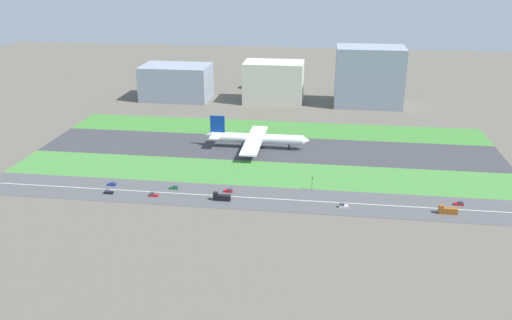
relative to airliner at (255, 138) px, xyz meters
name	(u,v)px	position (x,y,z in m)	size (l,w,h in m)	color
ground_plane	(268,149)	(8.40, 0.00, -6.23)	(800.00, 800.00, 0.00)	#5B564C
runway	(268,148)	(8.40, 0.00, -6.18)	(280.00, 46.00, 0.10)	#38383D
grass_median_north	(275,129)	(8.40, 41.00, -6.18)	(280.00, 36.00, 0.10)	#3D7A33
grass_median_south	(260,173)	(8.40, -41.00, -6.18)	(280.00, 36.00, 0.10)	#427F38
highway	(251,198)	(8.40, -73.00, -6.18)	(280.00, 28.00, 0.10)	#4C4C4F
highway_centerline	(251,198)	(8.40, -73.00, -6.13)	(266.00, 0.50, 0.01)	silver
airliner	(255,138)	(0.00, 0.00, 0.00)	(65.00, 56.00, 19.70)	white
car_6	(112,184)	(-65.23, -68.00, -5.31)	(4.40, 1.80, 2.00)	navy
car_3	(343,206)	(52.98, -78.00, -5.31)	(4.40, 1.80, 2.00)	silver
car_5	(108,192)	(-63.15, -78.00, -5.31)	(4.40, 1.80, 2.00)	black
truck_1	(447,210)	(100.50, -78.00, -4.56)	(8.40, 2.50, 4.00)	brown
car_2	(459,204)	(107.95, -68.00, -5.31)	(4.40, 1.80, 2.00)	#B2191E
car_1	(229,191)	(-3.79, -68.00, -5.31)	(4.40, 1.80, 2.00)	#B2191E
car_4	(153,195)	(-39.90, -78.00, -5.31)	(4.40, 1.80, 2.00)	#B2191E
truck_0	(221,197)	(-5.60, -78.00, -4.56)	(8.40, 2.50, 4.00)	black
car_0	(174,187)	(-32.06, -68.00, -5.31)	(4.40, 1.80, 2.00)	#19662D
traffic_light	(312,183)	(37.56, -60.01, -1.94)	(0.36, 0.50, 7.20)	#4C4C51
terminal_building	(176,82)	(-81.60, 114.00, 7.77)	(55.24, 36.21, 28.00)	gray
hangar_building	(274,82)	(-0.56, 114.00, 10.17)	(47.27, 29.85, 32.80)	beige
office_tower	(369,76)	(74.83, 114.00, 16.94)	(52.50, 33.18, 46.35)	gray
fuel_tank_west	(260,80)	(-17.44, 159.00, 1.46)	(17.74, 17.74, 15.38)	silver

